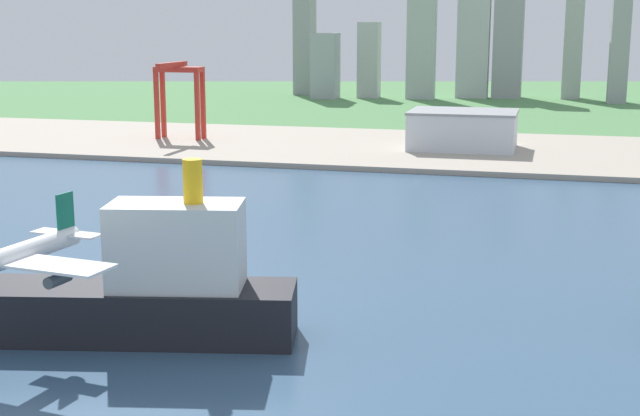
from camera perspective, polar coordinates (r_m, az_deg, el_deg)
name	(u,v)px	position (r m, az deg, el deg)	size (l,w,h in m)	color
ground_plane	(337,237)	(270.15, 1.12, -1.87)	(2400.00, 2400.00, 0.00)	#4D834A
water_bay	(278,293)	(214.41, -2.72, -5.51)	(840.00, 360.00, 0.15)	#385675
industrial_pier	(426,149)	(453.67, 6.86, 3.79)	(840.00, 140.00, 2.50)	#A99D8D
airplane_landing	(2,260)	(169.01, -19.82, -3.18)	(41.64, 44.93, 12.76)	white
cargo_ship	(135,290)	(185.29, -11.85, -5.19)	(76.00, 31.76, 37.46)	black
port_crane_red	(178,84)	(484.81, -9.13, 7.91)	(25.90, 34.85, 41.51)	#B72D23
warehouse_main	(463,130)	(448.65, 9.22, 5.02)	(52.75, 39.87, 19.05)	silver
distant_skyline	(505,35)	(787.35, 11.88, 10.85)	(386.10, 77.17, 153.37)	#94969A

